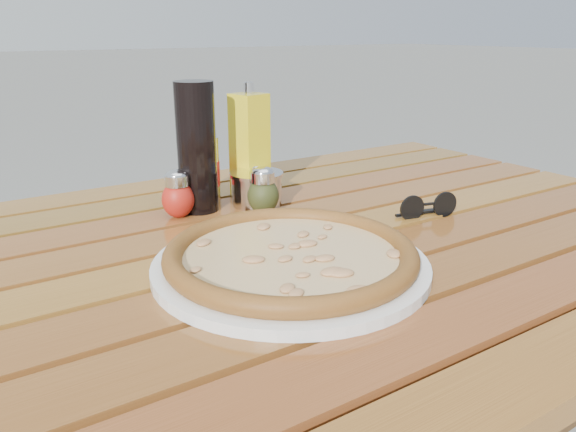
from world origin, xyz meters
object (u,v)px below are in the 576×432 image
olive_oil_cruet (250,145)px  plate (291,265)px  dark_bottle (197,148)px  sunglasses (428,207)px  pepper_shaker (178,195)px  table (295,284)px  soda_can (201,171)px  parmesan_tin (256,188)px  oregano_shaker (263,191)px  pizza (291,254)px

olive_oil_cruet → plate: bearing=-111.2°
dark_bottle → sunglasses: (0.31, -0.24, -0.09)m
pepper_shaker → table: bearing=-61.3°
plate → soda_can: 0.34m
dark_bottle → parmesan_tin: size_ratio=1.74×
dark_bottle → olive_oil_cruet: size_ratio=1.05×
dark_bottle → soda_can: 0.07m
plate → parmesan_tin: parmesan_tin is taller
parmesan_tin → table: bearing=-102.0°
table → soda_can: bearing=98.9°
parmesan_tin → sunglasses: (0.21, -0.22, -0.01)m
pepper_shaker → parmesan_tin: bearing=-4.4°
table → oregano_shaker: oregano_shaker is taller
pizza → olive_oil_cruet: olive_oil_cruet is taller
table → sunglasses: bearing=-7.8°
pizza → oregano_shaker: size_ratio=5.32×
pizza → oregano_shaker: bearing=67.5°
dark_bottle → pizza: bearing=-91.8°
oregano_shaker → olive_oil_cruet: 0.12m
pizza → sunglasses: sunglasses is taller
plate → pepper_shaker: size_ratio=4.39×
plate → olive_oil_cruet: 0.37m
table → soda_can: (-0.04, 0.25, 0.13)m
pizza → parmesan_tin: bearing=68.4°
oregano_shaker → plate: bearing=-112.5°
pepper_shaker → sunglasses: (0.35, -0.23, -0.02)m
plate → parmesan_tin: bearing=68.4°
plate → oregano_shaker: oregano_shaker is taller
pizza → soda_can: bearing=84.6°
plate → pizza: size_ratio=0.83×
table → pizza: bearing=-126.9°
table → sunglasses: size_ratio=12.58×
plate → dark_bottle: (0.01, 0.30, 0.10)m
plate → parmesan_tin: 0.30m
parmesan_tin → sunglasses: size_ratio=1.13×
pepper_shaker → parmesan_tin: pepper_shaker is taller
parmesan_tin → soda_can: bearing=140.8°
table → pizza: (-0.07, -0.09, 0.10)m
pepper_shaker → sunglasses: size_ratio=0.74×
dark_bottle → olive_oil_cruet: bearing=14.4°
table → olive_oil_cruet: bearing=76.2°
oregano_shaker → pizza: bearing=-112.5°
table → oregano_shaker: bearing=79.9°
soda_can → olive_oil_cruet: 0.10m
plate → pizza: 0.02m
soda_can → sunglasses: 0.40m
table → dark_bottle: size_ratio=6.36×
plate → sunglasses: bearing=10.8°
pizza → soda_can: (0.03, 0.34, 0.04)m
oregano_shaker → soda_can: 0.13m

